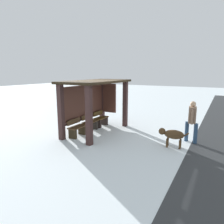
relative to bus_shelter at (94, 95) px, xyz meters
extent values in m
plane|color=white|center=(-0.09, -0.18, -1.61)|extent=(60.00, 60.00, 0.00)
cube|color=#3A2523|center=(-1.60, -0.82, -0.55)|extent=(0.19, 0.19, 2.13)
cube|color=#3A2523|center=(1.41, -0.82, -0.55)|extent=(0.19, 0.19, 2.13)
cube|color=#3A2523|center=(-1.60, 0.46, -0.55)|extent=(0.19, 0.19, 2.13)
cube|color=#3A2523|center=(1.41, 0.46, -0.55)|extent=(0.19, 0.19, 2.13)
cube|color=black|center=(-0.09, -0.18, 0.57)|extent=(3.41, 1.69, 0.09)
cube|color=#522E23|center=(-0.09, 0.46, -0.31)|extent=(2.81, 0.08, 1.41)
cube|color=#3A2523|center=(-0.09, 0.44, -1.07)|extent=(2.81, 0.06, 0.08)
cube|color=#522E23|center=(1.41, 0.04, -0.31)|extent=(0.08, 0.71, 1.41)
cube|color=#4B351E|center=(-1.01, 0.16, -1.21)|extent=(0.82, 0.39, 0.05)
cube|color=#4B351E|center=(-1.01, 0.34, -1.01)|extent=(0.78, 0.04, 0.20)
cube|color=#2F2617|center=(-0.70, 0.16, -1.42)|extent=(0.12, 0.33, 0.38)
cube|color=#2F2617|center=(-1.32, 0.16, -1.42)|extent=(0.12, 0.33, 0.38)
cube|color=#4A331A|center=(-0.09, 0.16, -1.20)|extent=(0.82, 0.38, 0.04)
cube|color=#4A331A|center=(-0.09, 0.33, -1.00)|extent=(0.78, 0.04, 0.20)
cube|color=black|center=(0.22, 0.16, -1.41)|extent=(0.12, 0.32, 0.40)
cube|color=black|center=(-0.40, 0.16, -1.41)|extent=(0.12, 0.32, 0.40)
cube|color=#503A18|center=(0.82, 0.16, -1.20)|extent=(0.82, 0.39, 0.04)
cube|color=#503A18|center=(0.82, 0.34, -1.00)|extent=(0.78, 0.04, 0.20)
cube|color=black|center=(1.13, 0.16, -1.41)|extent=(0.12, 0.33, 0.40)
cube|color=black|center=(0.52, 0.16, -1.41)|extent=(0.12, 0.33, 0.40)
cube|color=#886B54|center=(0.45, -3.97, -0.57)|extent=(0.42, 0.31, 0.59)
sphere|color=tan|center=(0.45, -3.97, -0.17)|extent=(0.20, 0.20, 0.20)
cylinder|color=navy|center=(0.51, -3.81, -1.24)|extent=(0.16, 0.16, 0.75)
cylinder|color=navy|center=(0.38, -4.13, -1.24)|extent=(0.16, 0.16, 0.75)
cylinder|color=#886B54|center=(0.69, -3.94, -0.60)|extent=(0.10, 0.10, 0.53)
cylinder|color=#886B54|center=(0.20, -4.00, -0.60)|extent=(0.10, 0.10, 0.53)
ellipsoid|color=#47321C|center=(-0.40, -3.54, -1.15)|extent=(0.34, 0.69, 0.32)
sphere|color=#47321C|center=(-0.44, -3.12, -1.09)|extent=(0.24, 0.24, 0.24)
cylinder|color=#47321C|center=(-0.37, -3.93, -1.10)|extent=(0.06, 0.18, 0.15)
cylinder|color=#47321C|center=(-0.33, -3.31, -1.46)|extent=(0.07, 0.07, 0.30)
cylinder|color=#47321C|center=(-0.51, -3.33, -1.46)|extent=(0.07, 0.07, 0.30)
cylinder|color=#47321C|center=(-0.30, -3.74, -1.46)|extent=(0.07, 0.07, 0.30)
cylinder|color=#47321C|center=(-0.48, -3.76, -1.46)|extent=(0.07, 0.07, 0.30)
camera|label=1|loc=(-7.45, -4.93, 0.99)|focal=33.28mm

